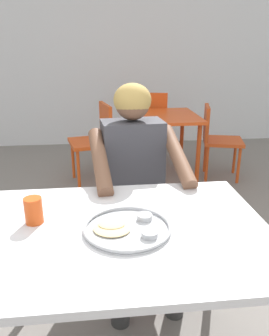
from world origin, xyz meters
The scene contains 10 objects.
back_wall centered at (0.00, 3.96, 1.70)m, with size 12.00×0.12×3.40m, color silver.
table_foreground centered at (0.04, 0.08, 0.67)m, with size 1.14×0.82×0.74m.
thali_tray centered at (0.06, 0.06, 0.75)m, with size 0.33×0.33×0.03m.
drinking_cup centered at (-0.29, 0.16, 0.80)m, with size 0.07×0.07×0.10m.
chair_foreground centered at (0.15, 0.90, 0.48)m, with size 0.45×0.45×0.81m.
diner_foreground centered at (0.17, 0.69, 0.72)m, with size 0.53×0.58×1.21m.
table_background_red centered at (0.62, 2.37, 0.62)m, with size 0.76×0.80×0.72m.
chair_red_left centered at (-0.06, 2.39, 0.50)m, with size 0.48×0.51×0.83m.
chair_red_right centered at (1.24, 2.37, 0.47)m, with size 0.49×0.48×0.80m.
chair_red_far centered at (0.60, 2.95, 0.50)m, with size 0.50×0.50×0.88m.
Camera 1 is at (-0.03, -1.03, 1.39)m, focal length 35.80 mm.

